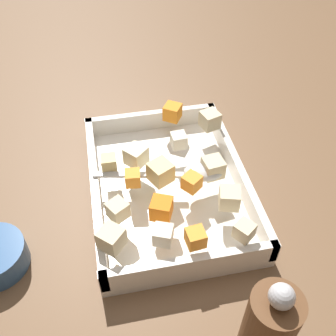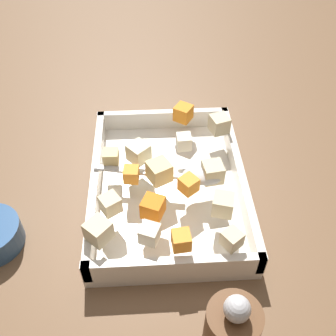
{
  "view_description": "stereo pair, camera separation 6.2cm",
  "coord_description": "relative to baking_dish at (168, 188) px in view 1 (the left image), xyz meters",
  "views": [
    {
      "loc": [
        -0.42,
        0.09,
        0.5
      ],
      "look_at": [
        0.01,
        -0.0,
        0.06
      ],
      "focal_mm": 42.18,
      "sensor_mm": 36.0,
      "label": 1
    },
    {
      "loc": [
        -0.43,
        0.02,
        0.5
      ],
      "look_at": [
        0.01,
        -0.0,
        0.06
      ],
      "focal_mm": 42.18,
      "sensor_mm": 36.0,
      "label": 2
    }
  ],
  "objects": [
    {
      "name": "potato_chunk_near_left",
      "position": [
        0.03,
        0.05,
        0.05
      ],
      "size": [
        0.04,
        0.04,
        0.03
      ],
      "primitive_type": "cube",
      "rotation": [
        0.0,
        0.0,
        5.44
      ],
      "color": "beige",
      "rests_on": "baking_dish"
    },
    {
      "name": "potato_chunk_center",
      "position": [
        -0.08,
        -0.07,
        0.05
      ],
      "size": [
        0.04,
        0.04,
        0.03
      ],
      "primitive_type": "cube",
      "rotation": [
        0.0,
        0.0,
        4.44
      ],
      "color": "beige",
      "rests_on": "baking_dish"
    },
    {
      "name": "potato_chunk_front_center",
      "position": [
        -0.12,
        0.1,
        0.05
      ],
      "size": [
        0.04,
        0.04,
        0.03
      ],
      "primitive_type": "cube",
      "rotation": [
        0.0,
        0.0,
        3.97
      ],
      "color": "beige",
      "rests_on": "baking_dish"
    },
    {
      "name": "potato_chunk_mid_right",
      "position": [
        0.1,
        -0.1,
        0.05
      ],
      "size": [
        0.04,
        0.04,
        0.03
      ],
      "primitive_type": "cube",
      "rotation": [
        0.0,
        0.0,
        5.03
      ],
      "color": "beige",
      "rests_on": "baking_dish"
    },
    {
      "name": "carrot_chunk_corner_sw",
      "position": [
        -0.08,
        0.03,
        0.05
      ],
      "size": [
        0.04,
        0.04,
        0.03
      ],
      "primitive_type": "cube",
      "rotation": [
        0.0,
        0.0,
        2.73
      ],
      "color": "orange",
      "rests_on": "baking_dish"
    },
    {
      "name": "parsnip_chunk_far_left",
      "position": [
        0.06,
        -0.03,
        0.05
      ],
      "size": [
        0.03,
        0.03,
        0.02
      ],
      "primitive_type": "cube",
      "rotation": [
        0.0,
        0.0,
        1.63
      ],
      "color": "silver",
      "rests_on": "baking_dish"
    },
    {
      "name": "potato_chunk_back_center",
      "position": [
        0.03,
        0.09,
        0.05
      ],
      "size": [
        0.02,
        0.02,
        0.02
      ],
      "primitive_type": "cube",
      "rotation": [
        0.0,
        0.0,
        6.26
      ],
      "color": "#E0CC89",
      "rests_on": "baking_dish"
    },
    {
      "name": "carrot_chunk_corner_ne",
      "position": [
        -0.14,
        -0.01,
        0.05
      ],
      "size": [
        0.03,
        0.03,
        0.02
      ],
      "primitive_type": "cube",
      "rotation": [
        0.0,
        0.0,
        1.68
      ],
      "color": "orange",
      "rests_on": "baking_dish"
    },
    {
      "name": "carrot_chunk_rim_edge",
      "position": [
        -0.01,
        0.06,
        0.05
      ],
      "size": [
        0.03,
        0.03,
        0.02
      ],
      "primitive_type": "cube",
      "rotation": [
        0.0,
        0.0,
        3.04
      ],
      "color": "orange",
      "rests_on": "baking_dish"
    },
    {
      "name": "ground_plane",
      "position": [
        -0.01,
        0.0,
        -0.01
      ],
      "size": [
        4.0,
        4.0,
        0.0
      ],
      "primitive_type": "plane",
      "color": "brown"
    },
    {
      "name": "potato_chunk_under_handle",
      "position": [
        -0.07,
        0.09,
        0.05
      ],
      "size": [
        0.04,
        0.04,
        0.03
      ],
      "primitive_type": "cube",
      "rotation": [
        0.0,
        0.0,
        3.7
      ],
      "color": "beige",
      "rests_on": "baking_dish"
    },
    {
      "name": "carrot_chunk_corner_se",
      "position": [
        -0.04,
        -0.03,
        0.05
      ],
      "size": [
        0.03,
        0.03,
        0.02
      ],
      "primitive_type": "cube",
      "rotation": [
        0.0,
        0.0,
        3.8
      ],
      "color": "orange",
      "rests_on": "baking_dish"
    },
    {
      "name": "carrot_chunk_heap_side",
      "position": [
        0.14,
        -0.04,
        0.05
      ],
      "size": [
        0.04,
        0.04,
        0.03
      ],
      "primitive_type": "cube",
      "rotation": [
        0.0,
        0.0,
        0.99
      ],
      "color": "orange",
      "rests_on": "baking_dish"
    },
    {
      "name": "potato_chunk_near_spoon",
      "position": [
        -0.14,
        -0.08,
        0.05
      ],
      "size": [
        0.03,
        0.03,
        0.02
      ],
      "primitive_type": "cube",
      "rotation": [
        0.0,
        0.0,
        2.21
      ],
      "color": "beige",
      "rests_on": "baking_dish"
    },
    {
      "name": "potato_chunk_far_right",
      "position": [
        -0.02,
        -0.07,
        0.05
      ],
      "size": [
        0.03,
        0.03,
        0.03
      ],
      "primitive_type": "cube",
      "rotation": [
        0.0,
        0.0,
        3.29
      ],
      "color": "beige",
      "rests_on": "baking_dish"
    },
    {
      "name": "baking_dish",
      "position": [
        0.0,
        0.0,
        0.0
      ],
      "size": [
        0.33,
        0.25,
        0.05
      ],
      "color": "white",
      "rests_on": "ground_plane"
    },
    {
      "name": "parsnip_chunk_corner_nw",
      "position": [
        -0.13,
        0.03,
        0.05
      ],
      "size": [
        0.03,
        0.03,
        0.03
      ],
      "primitive_type": "cube",
      "rotation": [
        0.0,
        0.0,
        4.32
      ],
      "color": "silver",
      "rests_on": "baking_dish"
    },
    {
      "name": "potato_chunk_mid_left",
      "position": [
        -0.01,
        0.01,
        0.05
      ],
      "size": [
        0.04,
        0.04,
        0.03
      ],
      "primitive_type": "cube",
      "rotation": [
        0.0,
        0.0,
        0.48
      ],
      "color": "#E0CC89",
      "rests_on": "baking_dish"
    },
    {
      "name": "serving_spoon",
      "position": [
        -0.02,
        -0.04,
        0.05
      ],
      "size": [
        0.07,
        0.21,
        0.02
      ],
      "rotation": [
        0.0,
        0.0,
        1.37
      ],
      "color": "silver",
      "rests_on": "baking_dish"
    }
  ]
}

